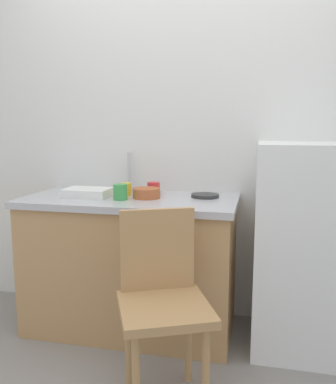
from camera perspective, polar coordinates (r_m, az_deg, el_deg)
name	(u,v)px	position (r m, az deg, el deg)	size (l,w,h in m)	color
back_wall	(194,117)	(2.72, 3.64, 10.51)	(4.80, 0.10, 2.68)	silver
cabinet_base	(131,266)	(2.61, -5.19, -10.36)	(1.27, 0.60, 0.81)	tan
countertop	(130,200)	(2.50, -5.33, -1.19)	(1.31, 0.64, 0.04)	#B7B7BC
faucet	(129,172)	(2.74, -5.44, 2.85)	(0.02, 0.02, 0.26)	#B7B7BC
refrigerator	(310,248)	(2.47, 19.34, -7.40)	(0.62, 0.57, 1.19)	white
chair	(162,297)	(1.93, -0.83, -14.56)	(0.53, 0.53, 0.89)	tan
dish_tray	(87,192)	(2.56, -11.26, -0.07)	(0.28, 0.20, 0.05)	white
terracotta_bowl	(146,193)	(2.47, -3.05, -0.15)	(0.17, 0.17, 0.06)	#B25B33
hotplate	(205,196)	(2.50, 5.22, -0.51)	(0.17, 0.17, 0.02)	#2D2D2D
cup_yellow	(126,189)	(2.57, -5.96, 0.42)	(0.07, 0.07, 0.08)	yellow
cup_red	(154,188)	(2.61, -2.04, 0.56)	(0.08, 0.08, 0.08)	red
cup_green	(120,192)	(2.42, -6.73, 0.00)	(0.08, 0.08, 0.09)	green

